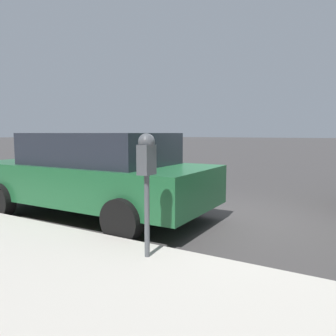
% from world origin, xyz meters
% --- Properties ---
extents(ground_plane, '(220.00, 220.00, 0.00)m').
position_xyz_m(ground_plane, '(0.00, 0.00, 0.00)').
color(ground_plane, '#3D3A3A').
extents(parking_meter, '(0.21, 0.19, 1.43)m').
position_xyz_m(parking_meter, '(-2.59, 0.04, 1.21)').
color(parking_meter, '#4C5156').
rests_on(parking_meter, sidewalk).
extents(car_green, '(2.17, 4.55, 1.55)m').
position_xyz_m(car_green, '(-1.12, 2.19, 0.81)').
color(car_green, '#1E5B33').
rests_on(car_green, ground_plane).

